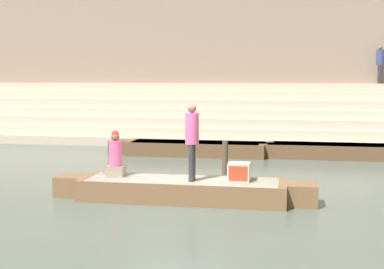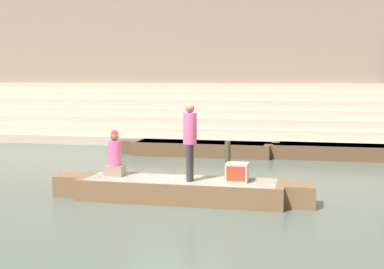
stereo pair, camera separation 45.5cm
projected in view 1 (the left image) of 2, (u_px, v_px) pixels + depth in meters
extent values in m
plane|color=#47544C|center=(177.00, 198.00, 12.44)|extent=(120.00, 120.00, 0.00)
cube|color=tan|center=(229.00, 138.00, 22.83)|extent=(36.00, 4.19, 0.36)
cube|color=#B2A28D|center=(230.00, 129.00, 23.08)|extent=(36.00, 3.59, 0.36)
cube|color=tan|center=(231.00, 121.00, 23.34)|extent=(36.00, 2.99, 0.36)
cube|color=#B2A28D|center=(232.00, 112.00, 23.59)|extent=(36.00, 2.39, 0.36)
cube|color=tan|center=(233.00, 104.00, 23.85)|extent=(36.00, 1.80, 0.36)
cube|color=#B2A28D|center=(233.00, 95.00, 24.10)|extent=(36.00, 1.20, 0.36)
cube|color=tan|center=(234.00, 87.00, 24.35)|extent=(36.00, 0.60, 0.36)
cube|color=#7F6B5B|center=(236.00, 63.00, 25.11)|extent=(34.20, 1.20, 6.86)
cube|color=#4C4037|center=(235.00, 131.00, 24.84)|extent=(34.20, 0.12, 0.60)
cube|color=brown|center=(182.00, 190.00, 12.14)|extent=(4.69, 1.25, 0.48)
cube|color=beige|center=(182.00, 181.00, 12.12)|extent=(4.32, 1.15, 0.05)
cube|color=brown|center=(302.00, 195.00, 11.66)|extent=(0.66, 0.69, 0.48)
cube|color=brown|center=(72.00, 186.00, 12.63)|extent=(0.66, 0.69, 0.48)
cylinder|color=olive|center=(160.00, 177.00, 12.97)|extent=(2.26, 0.04, 0.04)
cylinder|color=#28282D|center=(193.00, 162.00, 11.99)|extent=(0.13, 0.13, 0.83)
cylinder|color=#28282D|center=(191.00, 163.00, 11.83)|extent=(0.13, 0.13, 0.83)
cylinder|color=#C64C7F|center=(192.00, 128.00, 11.83)|extent=(0.30, 0.30, 0.69)
sphere|color=brown|center=(192.00, 108.00, 11.78)|extent=(0.20, 0.20, 0.20)
cube|color=#756656|center=(116.00, 171.00, 12.51)|extent=(0.42, 0.33, 0.24)
cylinder|color=#C64C7F|center=(116.00, 153.00, 12.46)|extent=(0.30, 0.30, 0.59)
sphere|color=brown|center=(115.00, 137.00, 12.42)|extent=(0.20, 0.20, 0.20)
sphere|color=red|center=(115.00, 134.00, 12.41)|extent=(0.17, 0.17, 0.17)
cube|color=#9E998E|center=(239.00, 172.00, 11.95)|extent=(0.49, 0.46, 0.41)
cube|color=#99331E|center=(238.00, 174.00, 11.72)|extent=(0.41, 0.02, 0.33)
cube|color=brown|center=(337.00, 151.00, 18.44)|extent=(4.71, 1.25, 0.49)
cube|color=tan|center=(337.00, 145.00, 18.41)|extent=(4.33, 1.15, 0.05)
cube|color=brown|center=(259.00, 149.00, 18.93)|extent=(0.66, 0.69, 0.49)
cube|color=brown|center=(195.00, 149.00, 19.08)|extent=(4.94, 1.25, 0.49)
cube|color=tan|center=(195.00, 143.00, 19.06)|extent=(4.55, 1.15, 0.05)
cube|color=brown|center=(275.00, 151.00, 18.57)|extent=(0.69, 0.69, 0.49)
cube|color=brown|center=(120.00, 147.00, 19.59)|extent=(0.69, 0.69, 0.49)
cylinder|color=#473828|center=(225.00, 158.00, 15.32)|extent=(0.16, 0.16, 0.97)
cylinder|color=#28282D|center=(379.00, 74.00, 23.23)|extent=(0.13, 0.13, 0.79)
cylinder|color=#28282D|center=(380.00, 74.00, 23.06)|extent=(0.13, 0.13, 0.79)
cylinder|color=navy|center=(380.00, 58.00, 23.07)|extent=(0.32, 0.32, 0.66)
sphere|color=brown|center=(380.00, 48.00, 23.02)|extent=(0.19, 0.19, 0.19)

